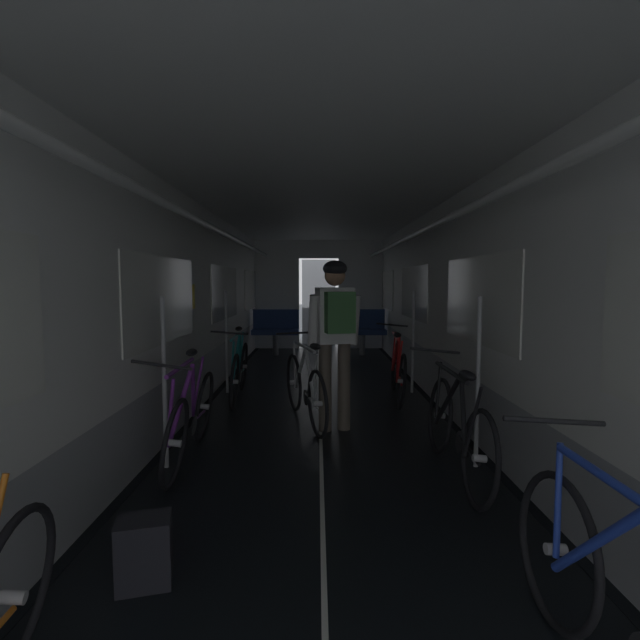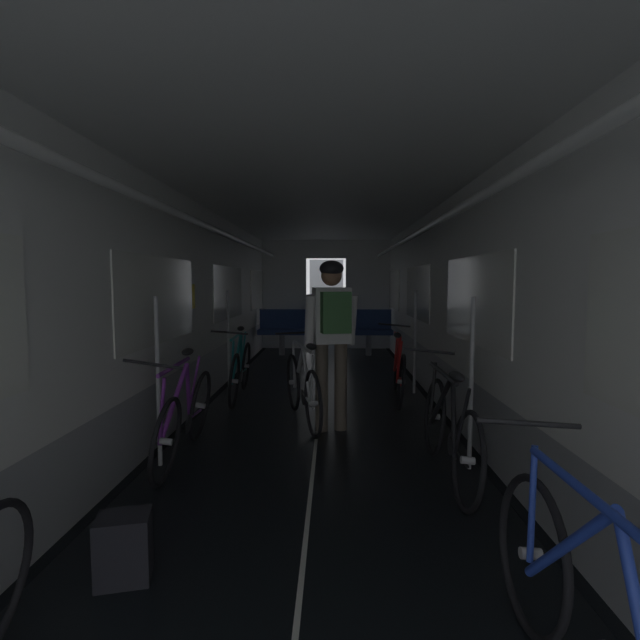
# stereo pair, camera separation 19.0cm
# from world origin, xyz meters

# --- Properties ---
(train_car_shell) EXTENTS (3.14, 12.34, 2.57)m
(train_car_shell) POSITION_xyz_m (-0.00, 3.60, 1.70)
(train_car_shell) COLOR black
(train_car_shell) RESTS_ON ground
(bench_seat_far_left) EXTENTS (0.98, 0.51, 0.95)m
(bench_seat_far_left) POSITION_xyz_m (-0.90, 8.07, 0.57)
(bench_seat_far_left) COLOR gray
(bench_seat_far_left) RESTS_ON ground
(bench_seat_far_right) EXTENTS (0.98, 0.51, 0.95)m
(bench_seat_far_right) POSITION_xyz_m (0.90, 8.07, 0.57)
(bench_seat_far_right) COLOR gray
(bench_seat_far_right) RESTS_ON ground
(bicycle_blue) EXTENTS (0.44, 1.69, 0.94)m
(bicycle_blue) POSITION_xyz_m (1.03, -0.18, 0.38)
(bicycle_blue) COLOR black
(bicycle_blue) RESTS_ON ground
(bicycle_red) EXTENTS (0.44, 1.69, 0.95)m
(bicycle_red) POSITION_xyz_m (1.01, 4.37, 0.38)
(bicycle_red) COLOR black
(bicycle_red) RESTS_ON ground
(bicycle_teal) EXTENTS (0.44, 1.69, 0.95)m
(bicycle_teal) POSITION_xyz_m (-1.05, 4.37, 0.38)
(bicycle_teal) COLOR black
(bicycle_teal) RESTS_ON ground
(bicycle_purple) EXTENTS (0.44, 1.69, 0.96)m
(bicycle_purple) POSITION_xyz_m (-1.10, 2.25, 0.38)
(bicycle_purple) COLOR black
(bicycle_purple) RESTS_ON ground
(bicycle_black) EXTENTS (0.44, 1.69, 0.95)m
(bicycle_black) POSITION_xyz_m (1.05, 1.92, 0.38)
(bicycle_black) COLOR black
(bicycle_black) RESTS_ON ground
(person_cyclist_aisle) EXTENTS (0.56, 0.45, 1.73)m
(person_cyclist_aisle) POSITION_xyz_m (0.15, 3.05, 1.07)
(person_cyclist_aisle) COLOR brown
(person_cyclist_aisle) RESTS_ON ground
(bicycle_silver_in_aisle) EXTENTS (0.60, 1.64, 0.94)m
(bicycle_silver_in_aisle) POSITION_xyz_m (-0.17, 3.31, 0.38)
(bicycle_silver_in_aisle) COLOR black
(bicycle_silver_in_aisle) RESTS_ON ground
(backpack_on_floor) EXTENTS (0.30, 0.26, 0.34)m
(backpack_on_floor) POSITION_xyz_m (-0.90, 0.61, 0.17)
(backpack_on_floor) COLOR black
(backpack_on_floor) RESTS_ON ground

